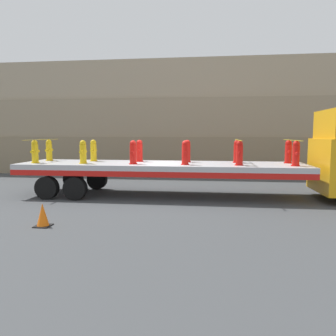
% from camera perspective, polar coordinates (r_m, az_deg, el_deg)
% --- Properties ---
extents(ground_plane, '(120.00, 120.00, 0.00)m').
position_cam_1_polar(ground_plane, '(12.75, -1.19, -4.86)').
color(ground_plane, '#3F4244').
extents(rock_cliff, '(60.00, 3.30, 6.66)m').
position_cam_1_polar(rock_cliff, '(20.21, 2.03, 8.60)').
color(rock_cliff, '#84755B').
rests_on(rock_cliff, ground_plane).
extents(flatbed_trailer, '(10.85, 2.65, 1.28)m').
position_cam_1_polar(flatbed_trailer, '(12.67, -3.26, -0.04)').
color(flatbed_trailer, '#B2B2B7').
rests_on(flatbed_trailer, ground_plane).
extents(fire_hydrant_yellow_near_0, '(0.31, 0.53, 0.88)m').
position_cam_1_polar(fire_hydrant_yellow_near_0, '(13.60, -22.16, 2.62)').
color(fire_hydrant_yellow_near_0, gold).
rests_on(fire_hydrant_yellow_near_0, flatbed_trailer).
extents(fire_hydrant_yellow_far_0, '(0.31, 0.53, 0.88)m').
position_cam_1_polar(fire_hydrant_yellow_far_0, '(14.58, -20.00, 2.90)').
color(fire_hydrant_yellow_far_0, gold).
rests_on(fire_hydrant_yellow_far_0, flatbed_trailer).
extents(fire_hydrant_yellow_near_1, '(0.31, 0.53, 0.88)m').
position_cam_1_polar(fire_hydrant_yellow_near_1, '(12.76, -14.58, 2.68)').
color(fire_hydrant_yellow_near_1, gold).
rests_on(fire_hydrant_yellow_near_1, flatbed_trailer).
extents(fire_hydrant_yellow_far_1, '(0.31, 0.53, 0.88)m').
position_cam_1_polar(fire_hydrant_yellow_far_1, '(13.81, -12.85, 2.96)').
color(fire_hydrant_yellow_far_1, gold).
rests_on(fire_hydrant_yellow_far_1, flatbed_trailer).
extents(fire_hydrant_red_near_2, '(0.31, 0.53, 0.88)m').
position_cam_1_polar(fire_hydrant_red_near_2, '(12.18, -6.10, 2.69)').
color(fire_hydrant_red_near_2, red).
rests_on(fire_hydrant_red_near_2, flatbed_trailer).
extents(fire_hydrant_red_far_2, '(0.31, 0.53, 0.88)m').
position_cam_1_polar(fire_hydrant_red_far_2, '(13.27, -4.98, 2.97)').
color(fire_hydrant_red_far_2, red).
rests_on(fire_hydrant_red_far_2, flatbed_trailer).
extents(fire_hydrant_red_near_3, '(0.31, 0.53, 0.88)m').
position_cam_1_polar(fire_hydrant_red_near_3, '(11.88, 3.00, 2.64)').
color(fire_hydrant_red_near_3, red).
rests_on(fire_hydrant_red_near_3, flatbed_trailer).
extents(fire_hydrant_red_far_3, '(0.31, 0.53, 0.88)m').
position_cam_1_polar(fire_hydrant_red_far_3, '(13.00, 3.37, 2.92)').
color(fire_hydrant_red_far_3, red).
rests_on(fire_hydrant_red_far_3, flatbed_trailer).
extents(fire_hydrant_red_near_4, '(0.31, 0.53, 0.88)m').
position_cam_1_polar(fire_hydrant_red_near_4, '(11.89, 12.33, 2.51)').
color(fire_hydrant_red_near_4, red).
rests_on(fire_hydrant_red_near_4, flatbed_trailer).
extents(fire_hydrant_red_far_4, '(0.31, 0.53, 0.88)m').
position_cam_1_polar(fire_hydrant_red_far_4, '(13.01, 11.90, 2.81)').
color(fire_hydrant_red_far_4, red).
rests_on(fire_hydrant_red_far_4, flatbed_trailer).
extents(fire_hydrant_red_near_5, '(0.31, 0.53, 0.88)m').
position_cam_1_polar(fire_hydrant_red_near_5, '(12.22, 21.39, 2.33)').
color(fire_hydrant_red_near_5, red).
rests_on(fire_hydrant_red_near_5, flatbed_trailer).
extents(fire_hydrant_red_far_5, '(0.31, 0.53, 0.88)m').
position_cam_1_polar(fire_hydrant_red_far_5, '(13.31, 20.22, 2.64)').
color(fire_hydrant_red_far_5, red).
rests_on(fire_hydrant_red_far_5, flatbed_trailer).
extents(cargo_strap_rear, '(0.05, 2.75, 0.01)m').
position_cam_1_polar(cargo_strap_rear, '(14.07, -21.11, 4.63)').
color(cargo_strap_rear, yellow).
rests_on(cargo_strap_rear, fire_hydrant_yellow_near_0).
extents(cargo_strap_middle, '(0.05, 2.75, 0.01)m').
position_cam_1_polar(cargo_strap_middle, '(12.44, 12.15, 4.78)').
color(cargo_strap_middle, yellow).
rests_on(cargo_strap_middle, fire_hydrant_red_near_4).
extents(cargo_strap_front, '(0.05, 2.75, 0.01)m').
position_cam_1_polar(cargo_strap_front, '(12.75, 20.86, 4.55)').
color(cargo_strap_front, yellow).
rests_on(cargo_strap_front, fire_hydrant_red_near_5).
extents(traffic_cone, '(0.40, 0.40, 0.61)m').
position_cam_1_polar(traffic_cone, '(9.15, -20.99, -7.67)').
color(traffic_cone, black).
rests_on(traffic_cone, ground_plane).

